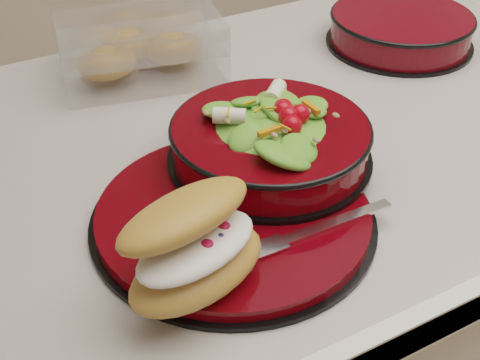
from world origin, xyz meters
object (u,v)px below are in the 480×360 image
island_counter (341,308)px  dinner_plate (234,216)px  salad_bowl (270,134)px  extra_bowl (401,28)px  croissant (194,245)px  pastry_box (139,46)px  fork (316,229)px

island_counter → dinner_plate: bearing=-153.8°
salad_bowl → extra_bowl: (0.38, 0.21, -0.03)m
croissant → pastry_box: size_ratio=0.62×
island_counter → dinner_plate: dinner_plate is taller
fork → pastry_box: bearing=2.0°
salad_bowl → croissant: bearing=-140.3°
dinner_plate → croissant: bearing=-137.7°
island_counter → salad_bowl: size_ratio=4.97×
croissant → island_counter: bearing=14.4°
fork → pastry_box: (-0.01, 0.47, 0.02)m
croissant → extra_bowl: bearing=16.7°
island_counter → salad_bowl: bearing=-158.5°
fork → extra_bowl: size_ratio=0.73×
island_counter → pastry_box: 0.60m
salad_bowl → extra_bowl: size_ratio=1.02×
dinner_plate → extra_bowl: extra_bowl is taller
fork → extra_bowl: extra_bowl is taller
dinner_plate → salad_bowl: 0.12m
fork → extra_bowl: (0.41, 0.35, 0.01)m
croissant → fork: size_ratio=0.95×
dinner_plate → croissant: 0.13m
island_counter → croissant: bearing=-149.8°
fork → salad_bowl: bearing=-9.5°
dinner_plate → pastry_box: size_ratio=1.18×
salad_bowl → pastry_box: bearing=95.7°
croissant → fork: bearing=-14.4°
pastry_box → extra_bowl: size_ratio=1.11×
pastry_box → extra_bowl: 0.44m
salad_bowl → pastry_box: (-0.03, 0.33, -0.01)m
fork → croissant: bearing=92.4°
salad_bowl → pastry_box: 0.33m
salad_bowl → pastry_box: size_ratio=0.92×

